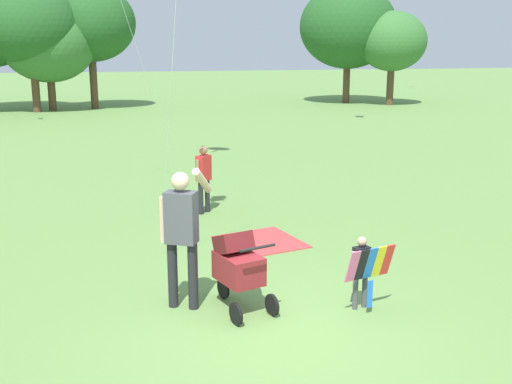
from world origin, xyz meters
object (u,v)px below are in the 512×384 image
stroller (238,264)px  person_adult_flyer (182,227)px  person_sitting_far (204,174)px  picnic_blanket (260,242)px  child_with_butterfly_kite (363,266)px

stroller → person_adult_flyer: bearing=164.7°
person_sitting_far → picnic_blanket: (0.71, -2.06, -0.79)m
person_sitting_far → child_with_butterfly_kite: bearing=-74.3°
person_adult_flyer → person_sitting_far: bearing=79.6°
stroller → picnic_blanket: 2.82m
person_adult_flyer → stroller: person_adult_flyer is taller
person_sitting_far → picnic_blanket: person_sitting_far is taller
child_with_butterfly_kite → person_sitting_far: person_sitting_far is taller
stroller → picnic_blanket: bearing=72.1°
person_adult_flyer → person_sitting_far: (0.82, 4.50, -0.28)m
child_with_butterfly_kite → picnic_blanket: (-0.70, 2.95, -0.57)m
person_sitting_far → picnic_blanket: 2.32m
child_with_butterfly_kite → person_adult_flyer: bearing=167.0°
child_with_butterfly_kite → stroller: 1.59m
picnic_blanket → stroller: bearing=-107.9°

